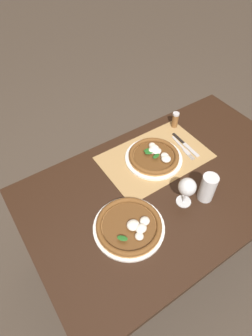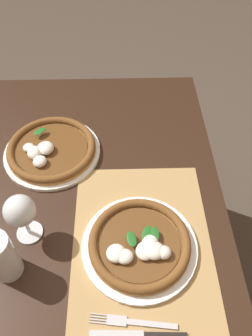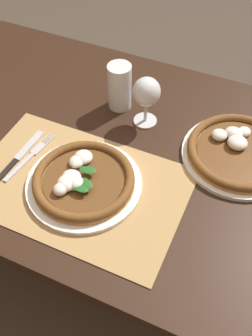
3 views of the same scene
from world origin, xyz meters
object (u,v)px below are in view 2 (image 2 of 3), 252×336
at_px(fork, 132,322).
at_px(knife, 138,336).
at_px(wine_glass, 20,212).
at_px(pizza_far, 51,150).
at_px(pizza_near, 140,244).
at_px(pint_glass, 2,257).

bearing_deg(fork, knife, -158.26).
xyz_separation_m(wine_glass, fork, (-0.23, -0.27, -0.10)).
bearing_deg(pizza_far, fork, -155.05).
relative_size(pizza_near, knife, 1.40).
distance_m(pint_glass, knife, 0.36).
distance_m(pizza_far, pint_glass, 0.39).
bearing_deg(knife, pizza_far, 24.79).
xyz_separation_m(fork, knife, (-0.03, -0.01, 0.00)).
bearing_deg(pizza_near, wine_glass, 79.82).
height_order(pint_glass, knife, pint_glass).
bearing_deg(pizza_far, wine_glass, 174.87).
distance_m(pizza_near, fork, 0.18).
distance_m(wine_glass, fork, 0.37).
bearing_deg(pint_glass, fork, -113.76).
xyz_separation_m(pizza_far, fork, (-0.52, -0.24, -0.01)).
relative_size(pint_glass, fork, 0.72).
relative_size(pizza_far, knife, 1.44).
height_order(pizza_far, knife, pizza_far).
relative_size(pint_glass, knife, 0.67).
xyz_separation_m(pizza_near, fork, (-0.18, 0.03, -0.02)).
distance_m(pint_glass, fork, 0.34).
relative_size(pizza_far, fork, 1.55).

